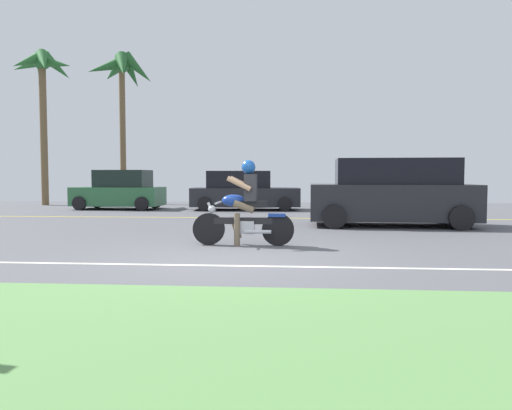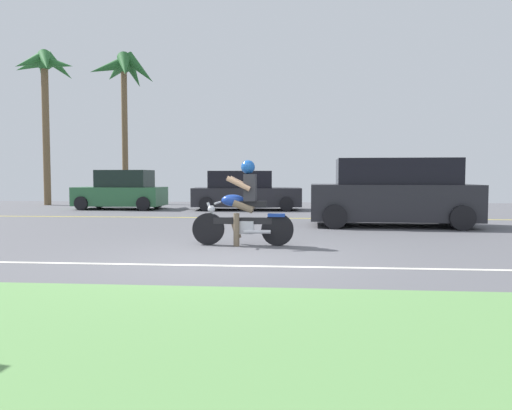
{
  "view_description": "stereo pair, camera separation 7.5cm",
  "coord_description": "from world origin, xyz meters",
  "px_view_note": "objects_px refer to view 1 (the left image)",
  "views": [
    {
      "loc": [
        1.1,
        -7.95,
        1.38
      ],
      "look_at": [
        0.2,
        3.19,
        0.72
      ],
      "focal_mm": 34.57,
      "sensor_mm": 36.0,
      "label": 1
    },
    {
      "loc": [
        1.17,
        -7.94,
        1.38
      ],
      "look_at": [
        0.2,
        3.19,
        0.72
      ],
      "focal_mm": 34.57,
      "sensor_mm": 36.0,
      "label": 2
    }
  ],
  "objects_px": {
    "motorcyclist": "(244,209)",
    "palm_tree_1": "(122,77)",
    "palm_tree_0": "(42,75)",
    "parked_car_0": "(120,191)",
    "parked_car_1": "(243,192)",
    "suv_nearby": "(393,193)"
  },
  "relations": [
    {
      "from": "suv_nearby",
      "to": "palm_tree_1",
      "type": "relative_size",
      "value": 0.61
    },
    {
      "from": "motorcyclist",
      "to": "palm_tree_1",
      "type": "distance_m",
      "value": 17.48
    },
    {
      "from": "palm_tree_1",
      "to": "palm_tree_0",
      "type": "bearing_deg",
      "value": -150.03
    },
    {
      "from": "parked_car_0",
      "to": "palm_tree_1",
      "type": "relative_size",
      "value": 0.49
    },
    {
      "from": "motorcyclist",
      "to": "palm_tree_1",
      "type": "xyz_separation_m",
      "value": [
        -7.67,
        14.67,
        5.61
      ]
    },
    {
      "from": "parked_car_0",
      "to": "parked_car_1",
      "type": "xyz_separation_m",
      "value": [
        5.16,
        0.08,
        -0.01
      ]
    },
    {
      "from": "motorcyclist",
      "to": "parked_car_1",
      "type": "xyz_separation_m",
      "value": [
        -1.11,
        10.32,
        0.02
      ]
    },
    {
      "from": "parked_car_1",
      "to": "parked_car_0",
      "type": "bearing_deg",
      "value": -179.09
    },
    {
      "from": "motorcyclist",
      "to": "palm_tree_0",
      "type": "relative_size",
      "value": 0.28
    },
    {
      "from": "palm_tree_0",
      "to": "palm_tree_1",
      "type": "relative_size",
      "value": 0.96
    },
    {
      "from": "parked_car_1",
      "to": "palm_tree_1",
      "type": "distance_m",
      "value": 9.65
    },
    {
      "from": "parked_car_0",
      "to": "palm_tree_0",
      "type": "distance_m",
      "value": 7.53
    },
    {
      "from": "motorcyclist",
      "to": "palm_tree_1",
      "type": "bearing_deg",
      "value": 117.59
    },
    {
      "from": "palm_tree_1",
      "to": "motorcyclist",
      "type": "bearing_deg",
      "value": -62.41
    },
    {
      "from": "motorcyclist",
      "to": "suv_nearby",
      "type": "xyz_separation_m",
      "value": [
        3.69,
        4.14,
        0.19
      ]
    },
    {
      "from": "parked_car_1",
      "to": "palm_tree_1",
      "type": "xyz_separation_m",
      "value": [
        -6.56,
        4.35,
        5.59
      ]
    },
    {
      "from": "palm_tree_0",
      "to": "parked_car_0",
      "type": "bearing_deg",
      "value": -29.39
    },
    {
      "from": "suv_nearby",
      "to": "palm_tree_0",
      "type": "height_order",
      "value": "palm_tree_0"
    },
    {
      "from": "parked_car_0",
      "to": "palm_tree_1",
      "type": "xyz_separation_m",
      "value": [
        -1.4,
        4.43,
        5.58
      ]
    },
    {
      "from": "suv_nearby",
      "to": "parked_car_0",
      "type": "relative_size",
      "value": 1.26
    },
    {
      "from": "parked_car_1",
      "to": "palm_tree_0",
      "type": "height_order",
      "value": "palm_tree_0"
    },
    {
      "from": "motorcyclist",
      "to": "palm_tree_0",
      "type": "xyz_separation_m",
      "value": [
        -10.86,
        12.83,
        5.41
      ]
    }
  ]
}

